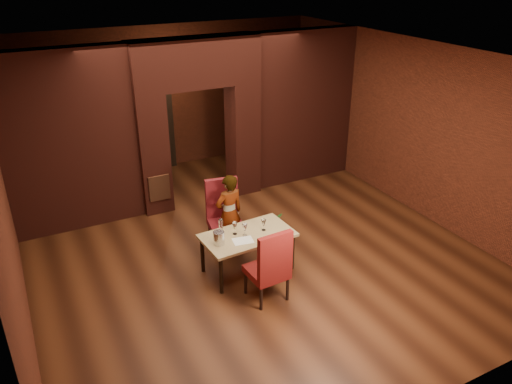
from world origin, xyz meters
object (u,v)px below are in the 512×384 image
person_seated (229,213)px  wine_glass_b (245,230)px  dining_table (248,252)px  chair_far (225,217)px  chair_near (267,263)px  wine_glass_c (264,225)px  potted_plant (271,226)px  water_bottle (221,226)px  wine_bucket (219,238)px  wine_glass_a (235,228)px

person_seated → wine_glass_b: (-0.06, -0.71, 0.07)m
dining_table → person_seated: 0.78m
chair_far → chair_near: 1.50m
chair_far → wine_glass_c: chair_far is taller
person_seated → potted_plant: person_seated is taller
chair_far → potted_plant: size_ratio=2.75×
chair_far → water_bottle: chair_far is taller
wine_glass_c → water_bottle: size_ratio=0.71×
water_bottle → person_seated: bearing=54.1°
wine_glass_c → wine_bucket: bearing=-176.0°
dining_table → potted_plant: bearing=38.4°
person_seated → potted_plant: 0.93m
chair_near → wine_glass_b: chair_near is taller
wine_glass_c → water_bottle: 0.67m
water_bottle → potted_plant: bearing=24.3°
chair_far → wine_glass_a: (-0.14, -0.67, 0.16)m
wine_glass_a → water_bottle: water_bottle is taller
dining_table → chair_far: bearing=89.4°
wine_glass_b → potted_plant: (0.87, 0.73, -0.54)m
chair_near → wine_glass_b: size_ratio=5.79×
wine_glass_a → potted_plant: 1.28m
chair_near → potted_plant: bearing=-124.1°
person_seated → potted_plant: bearing=174.1°
chair_far → wine_bucket: chair_far is taller
dining_table → wine_glass_b: wine_glass_b is taller
dining_table → wine_glass_c: wine_glass_c is taller
wine_glass_c → wine_glass_b: bearing=-178.2°
wine_glass_b → water_bottle: water_bottle is taller
wine_bucket → potted_plant: (1.31, 0.78, -0.54)m
wine_glass_c → potted_plant: wine_glass_c is taller
wine_bucket → water_bottle: 0.29m
wine_glass_a → water_bottle: (-0.19, 0.09, 0.04)m
wine_glass_b → wine_bucket: (-0.45, -0.04, 0.00)m
person_seated → wine_glass_b: person_seated is taller
chair_far → wine_glass_a: bearing=-91.9°
wine_bucket → water_bottle: size_ratio=0.75×
water_bottle → potted_plant: water_bottle is taller
wine_glass_b → wine_glass_c: wine_glass_b is taller
person_seated → wine_glass_a: bearing=65.9°
chair_near → chair_far: bearing=-94.2°
chair_near → person_seated: person_seated is taller
chair_near → person_seated: 1.43m
chair_near → wine_glass_c: bearing=-118.1°
chair_far → person_seated: size_ratio=0.87×
wine_glass_b → dining_table: bearing=17.0°
wine_glass_b → potted_plant: bearing=40.3°
wine_glass_c → wine_bucket: (-0.78, -0.05, 0.01)m
chair_near → wine_glass_a: bearing=-85.6°
wine_glass_a → wine_glass_b: bearing=-43.6°
wine_glass_c → person_seated: bearing=111.0°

